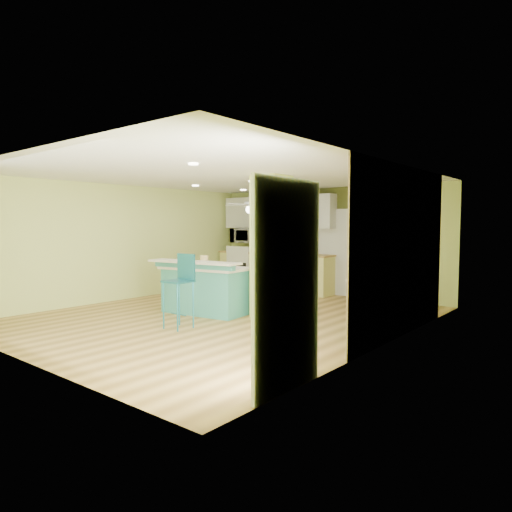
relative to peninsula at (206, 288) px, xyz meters
The scene contains 23 objects.
floor 0.68m from the peninsula, ahead, with size 6.00×7.00×0.01m, color olive.
ceiling 2.11m from the peninsula, ahead, with size 6.00×7.00×0.01m, color white.
wall_back 3.62m from the peninsula, 81.86° to the left, with size 6.00×0.01×2.50m, color #D5E67B.
wall_front 3.63m from the peninsula, 81.88° to the right, with size 6.00×0.01×2.50m, color #D5E67B.
wall_left 2.63m from the peninsula, behind, with size 0.01×7.00×2.50m, color #D5E67B.
wall_right 3.59m from the peninsula, ahead, with size 0.01×7.00×2.50m, color #D5E67B.
wood_panel 3.63m from the peninsula, ahead, with size 0.02×3.40×2.50m, color olive.
olive_accent 3.64m from the peninsula, 78.62° to the left, with size 2.20×0.02×2.50m, color #454B1E.
interior_door 3.57m from the peninsula, 78.53° to the left, with size 0.82×0.05×2.00m, color silver.
french_door 4.21m from the peninsula, 33.60° to the right, with size 0.04×1.08×2.10m, color silver.
column 1.48m from the peninsula, 23.24° to the left, with size 0.55×0.55×2.50m, color #CDD864.
kitchen_run 3.29m from the peninsula, 104.05° to the left, with size 3.25×0.63×0.94m.
stove 3.63m from the peninsula, 118.78° to the left, with size 0.76×0.66×1.08m.
upper_cabinets 3.72m from the peninsula, 103.56° to the left, with size 3.20×0.34×0.80m, color silver.
microwave 3.75m from the peninsula, 118.71° to the left, with size 0.70×0.48×0.39m, color silver.
ceiling_fan 2.64m from the peninsula, 106.73° to the left, with size 1.41×1.41×0.61m.
pendant_lamp 3.54m from the peninsula, 13.29° to the left, with size 0.14×0.14×0.69m.
wall_decor 3.72m from the peninsula, 12.91° to the left, with size 0.03×0.90×0.70m, color brown.
peninsula is the anchor object (origin of this frame).
bar_stool 1.27m from the peninsula, 62.53° to the right, with size 0.39×0.39×1.18m.
side_counter 3.26m from the peninsula, 10.61° to the left, with size 0.57×1.35×0.87m.
fruit_bowl 3.21m from the peninsula, 95.28° to the left, with size 0.31×0.31×0.08m, color #351E15.
canister 0.57m from the peninsula, 140.42° to the left, with size 0.16×0.16×0.19m, color gold.
Camera 1 is at (5.51, -5.93, 1.65)m, focal length 32.00 mm.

